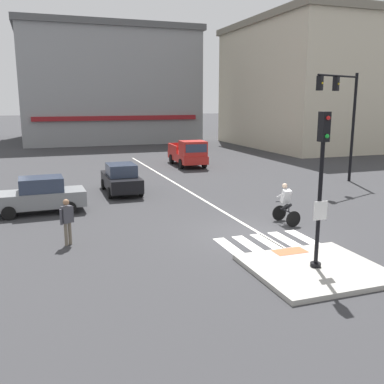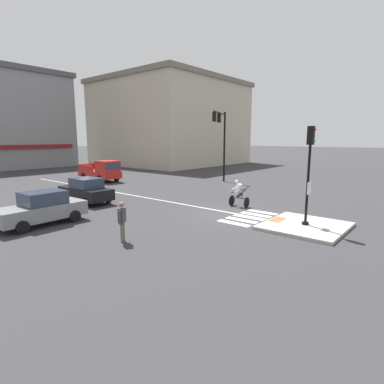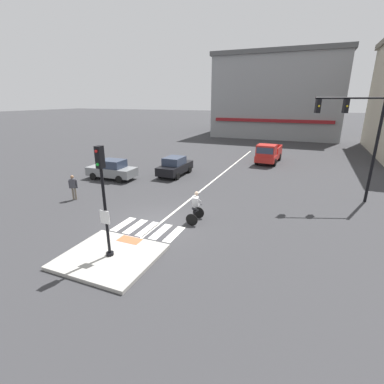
{
  "view_description": "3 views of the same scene",
  "coord_description": "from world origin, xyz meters",
  "px_view_note": "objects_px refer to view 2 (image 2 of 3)",
  "views": [
    {
      "loc": [
        -7.59,
        -14.26,
        5.04
      ],
      "look_at": [
        -1.42,
        3.26,
        1.12
      ],
      "focal_mm": 40.63,
      "sensor_mm": 36.0,
      "label": 1
    },
    {
      "loc": [
        -14.38,
        -8.86,
        4.18
      ],
      "look_at": [
        -0.62,
        2.61,
        1.08
      ],
      "focal_mm": 28.98,
      "sensor_mm": 36.0,
      "label": 2
    },
    {
      "loc": [
        7.19,
        -12.08,
        6.38
      ],
      "look_at": [
        0.84,
        3.03,
        0.93
      ],
      "focal_mm": 26.19,
      "sensor_mm": 36.0,
      "label": 3
    }
  ],
  "objects_px": {
    "signal_pole": "(309,166)",
    "pedestrian_at_curb_left": "(122,218)",
    "cyclist": "(238,193)",
    "car_black_westbound_far": "(86,190)",
    "car_grey_cross_left": "(42,208)",
    "traffic_light_mast": "(222,134)",
    "pickup_truck_red_eastbound_distant": "(102,171)"
  },
  "relations": [
    {
      "from": "car_black_westbound_far",
      "to": "pedestrian_at_curb_left",
      "type": "relative_size",
      "value": 2.46
    },
    {
      "from": "signal_pole",
      "to": "cyclist",
      "type": "xyz_separation_m",
      "value": [
        1.91,
        4.88,
        -2.04
      ]
    },
    {
      "from": "car_grey_cross_left",
      "to": "pedestrian_at_curb_left",
      "type": "bearing_deg",
      "value": -80.06
    },
    {
      "from": "pickup_truck_red_eastbound_distant",
      "to": "cyclist",
      "type": "bearing_deg",
      "value": -94.9
    },
    {
      "from": "signal_pole",
      "to": "cyclist",
      "type": "relative_size",
      "value": 2.73
    },
    {
      "from": "pedestrian_at_curb_left",
      "to": "signal_pole",
      "type": "bearing_deg",
      "value": -36.19
    },
    {
      "from": "car_black_westbound_far",
      "to": "pickup_truck_red_eastbound_distant",
      "type": "relative_size",
      "value": 0.79
    },
    {
      "from": "signal_pole",
      "to": "pedestrian_at_curb_left",
      "type": "relative_size",
      "value": 2.75
    },
    {
      "from": "car_black_westbound_far",
      "to": "cyclist",
      "type": "bearing_deg",
      "value": -57.41
    },
    {
      "from": "car_grey_cross_left",
      "to": "pickup_truck_red_eastbound_distant",
      "type": "relative_size",
      "value": 0.8
    },
    {
      "from": "traffic_light_mast",
      "to": "car_grey_cross_left",
      "type": "distance_m",
      "value": 18.0
    },
    {
      "from": "car_grey_cross_left",
      "to": "cyclist",
      "type": "distance_m",
      "value": 10.99
    },
    {
      "from": "signal_pole",
      "to": "traffic_light_mast",
      "type": "height_order",
      "value": "traffic_light_mast"
    },
    {
      "from": "signal_pole",
      "to": "traffic_light_mast",
      "type": "relative_size",
      "value": 0.69
    },
    {
      "from": "car_grey_cross_left",
      "to": "pedestrian_at_curb_left",
      "type": "distance_m",
      "value": 5.21
    },
    {
      "from": "traffic_light_mast",
      "to": "cyclist",
      "type": "xyz_separation_m",
      "value": [
        -7.89,
        -6.74,
        -3.72
      ]
    },
    {
      "from": "pedestrian_at_curb_left",
      "to": "cyclist",
      "type": "bearing_deg",
      "value": -0.84
    },
    {
      "from": "car_black_westbound_far",
      "to": "car_grey_cross_left",
      "type": "bearing_deg",
      "value": -144.2
    },
    {
      "from": "traffic_light_mast",
      "to": "car_black_westbound_far",
      "type": "distance_m",
      "value": 13.86
    },
    {
      "from": "signal_pole",
      "to": "car_black_westbound_far",
      "type": "xyz_separation_m",
      "value": [
        -3.44,
        13.25,
        -2.1
      ]
    },
    {
      "from": "car_grey_cross_left",
      "to": "car_black_westbound_far",
      "type": "bearing_deg",
      "value": 35.8
    },
    {
      "from": "signal_pole",
      "to": "pedestrian_at_curb_left",
      "type": "bearing_deg",
      "value": 143.81
    },
    {
      "from": "cyclist",
      "to": "pedestrian_at_curb_left",
      "type": "height_order",
      "value": "cyclist"
    },
    {
      "from": "pickup_truck_red_eastbound_distant",
      "to": "car_black_westbound_far",
      "type": "bearing_deg",
      "value": -129.64
    },
    {
      "from": "signal_pole",
      "to": "cyclist",
      "type": "height_order",
      "value": "signal_pole"
    },
    {
      "from": "pedestrian_at_curb_left",
      "to": "car_grey_cross_left",
      "type": "bearing_deg",
      "value": 99.94
    },
    {
      "from": "pickup_truck_red_eastbound_distant",
      "to": "pedestrian_at_curb_left",
      "type": "bearing_deg",
      "value": -121.8
    },
    {
      "from": "pickup_truck_red_eastbound_distant",
      "to": "pedestrian_at_curb_left",
      "type": "distance_m",
      "value": 19.3
    },
    {
      "from": "cyclist",
      "to": "car_black_westbound_far",
      "type": "bearing_deg",
      "value": 122.59
    },
    {
      "from": "pickup_truck_red_eastbound_distant",
      "to": "cyclist",
      "type": "relative_size",
      "value": 3.09
    },
    {
      "from": "signal_pole",
      "to": "pickup_truck_red_eastbound_distant",
      "type": "bearing_deg",
      "value": 81.17
    },
    {
      "from": "signal_pole",
      "to": "car_grey_cross_left",
      "type": "bearing_deg",
      "value": 127.37
    }
  ]
}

